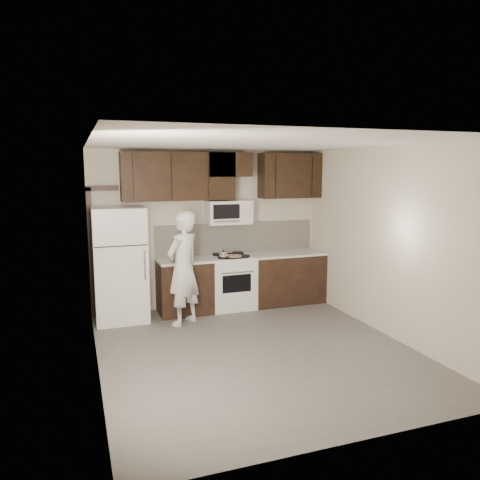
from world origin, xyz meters
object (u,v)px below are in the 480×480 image
microwave (229,212)px  person (183,268)px  refrigerator (120,265)px  stove (231,282)px

microwave → person: 1.40m
refrigerator → stove: bearing=1.5°
stove → microwave: bearing=90.1°
microwave → refrigerator: size_ratio=0.42×
microwave → person: bearing=-145.0°
refrigerator → microwave: bearing=5.1°
microwave → person: microwave is taller
microwave → refrigerator: (-1.85, -0.17, -0.75)m
stove → refrigerator: 1.90m
refrigerator → person: size_ratio=1.02×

